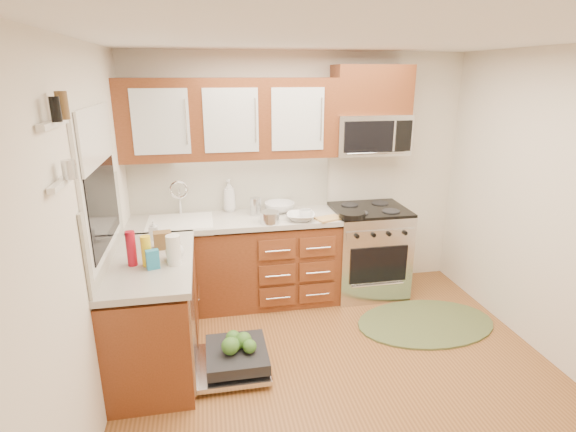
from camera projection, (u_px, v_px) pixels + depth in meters
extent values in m
plane|color=brown|center=(346.00, 381.00, 3.50)|extent=(3.50, 3.50, 0.00)
plane|color=white|center=(362.00, 37.00, 2.74)|extent=(3.50, 3.50, 0.00)
cube|color=silver|center=(300.00, 176.00, 4.76)|extent=(3.50, 0.04, 2.50)
cube|color=silver|center=(523.00, 404.00, 1.48)|extent=(3.50, 0.04, 2.50)
cube|color=silver|center=(86.00, 247.00, 2.81)|extent=(0.04, 3.50, 2.50)
cube|color=silver|center=(572.00, 216.00, 3.43)|extent=(0.04, 3.50, 2.50)
cube|color=#5A2B14|center=(236.00, 264.00, 4.60)|extent=(2.05, 0.60, 0.85)
cube|color=#5A2B14|center=(155.00, 317.00, 3.60)|extent=(0.60, 1.25, 0.85)
cube|color=#ABA79C|center=(235.00, 220.00, 4.44)|extent=(2.07, 0.64, 0.05)
cube|color=#ABA79C|center=(151.00, 262.00, 3.46)|extent=(0.64, 1.27, 0.05)
cube|color=#B2AEA0|center=(231.00, 183.00, 4.63)|extent=(2.05, 0.02, 0.57)
cube|color=#B2AEA0|center=(105.00, 226.00, 3.31)|extent=(0.02, 1.25, 0.57)
cube|color=#5A2B14|center=(371.00, 90.00, 4.44)|extent=(0.76, 0.35, 0.47)
cube|color=white|center=(96.00, 136.00, 3.09)|extent=(0.02, 0.96, 0.40)
cube|color=white|center=(53.00, 124.00, 2.24)|extent=(0.04, 0.40, 0.03)
cube|color=white|center=(63.00, 182.00, 2.33)|extent=(0.04, 0.40, 0.03)
cylinder|color=black|center=(352.00, 214.00, 4.38)|extent=(0.29, 0.29, 0.05)
cylinder|color=silver|center=(270.00, 217.00, 4.27)|extent=(0.22, 0.22, 0.11)
cube|color=tan|center=(329.00, 218.00, 4.39)|extent=(0.29, 0.23, 0.02)
cylinder|color=silver|center=(256.00, 206.00, 4.50)|extent=(0.14, 0.14, 0.18)
cylinder|color=white|center=(174.00, 250.00, 3.33)|extent=(0.13, 0.13, 0.23)
cylinder|color=yellow|center=(146.00, 251.00, 3.31)|extent=(0.08, 0.08, 0.23)
cylinder|color=#B00E20|center=(131.00, 248.00, 3.31)|extent=(0.09, 0.09, 0.27)
cube|color=brown|center=(163.00, 240.00, 3.65)|extent=(0.15, 0.12, 0.14)
cube|color=teal|center=(153.00, 259.00, 3.26)|extent=(0.10, 0.08, 0.14)
imported|color=#999999|center=(301.00, 217.00, 4.36)|extent=(0.32, 0.32, 0.07)
imported|color=#999999|center=(280.00, 207.00, 4.62)|extent=(0.33, 0.33, 0.10)
imported|color=#999999|center=(306.00, 215.00, 4.36)|extent=(0.13, 0.13, 0.10)
imported|color=#999999|center=(229.00, 195.00, 4.60)|extent=(0.17, 0.17, 0.34)
imported|color=#999999|center=(154.00, 229.00, 3.85)|extent=(0.08, 0.08, 0.17)
imported|color=#999999|center=(174.00, 248.00, 3.43)|extent=(0.19, 0.19, 0.18)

